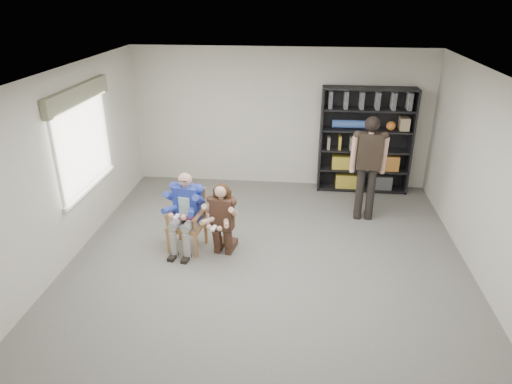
# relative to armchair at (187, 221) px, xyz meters

# --- Properties ---
(room_shell) EXTENTS (6.00, 7.00, 2.80)m
(room_shell) POSITION_rel_armchair_xyz_m (1.30, -0.63, 0.90)
(room_shell) COLOR beige
(room_shell) RESTS_ON ground
(floor) EXTENTS (6.00, 7.00, 0.01)m
(floor) POSITION_rel_armchair_xyz_m (1.30, -0.63, -0.50)
(floor) COLOR #5F5D59
(floor) RESTS_ON ground
(window_left) EXTENTS (0.16, 2.00, 1.75)m
(window_left) POSITION_rel_armchair_xyz_m (-1.65, 0.37, 1.13)
(window_left) COLOR white
(window_left) RESTS_ON room_shell
(armchair) EXTENTS (0.65, 0.64, 0.99)m
(armchair) POSITION_rel_armchair_xyz_m (0.00, 0.00, 0.00)
(armchair) COLOR #AF7342
(armchair) RESTS_ON floor
(seated_man) EXTENTS (0.67, 0.85, 1.29)m
(seated_man) POSITION_rel_armchair_xyz_m (0.00, 0.00, 0.15)
(seated_man) COLOR #263D9A
(seated_man) RESTS_ON floor
(kneeling_woman) EXTENTS (0.61, 0.86, 1.18)m
(kneeling_woman) POSITION_rel_armchair_xyz_m (0.58, -0.12, 0.09)
(kneeling_woman) COLOR #392419
(kneeling_woman) RESTS_ON floor
(bookshelf) EXTENTS (1.80, 0.38, 2.10)m
(bookshelf) POSITION_rel_armchair_xyz_m (3.00, 2.65, 0.55)
(bookshelf) COLOR black
(bookshelf) RESTS_ON floor
(standing_man) EXTENTS (0.58, 0.33, 1.87)m
(standing_man) POSITION_rel_armchair_xyz_m (2.89, 1.33, 0.44)
(standing_man) COLOR black
(standing_man) RESTS_ON floor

